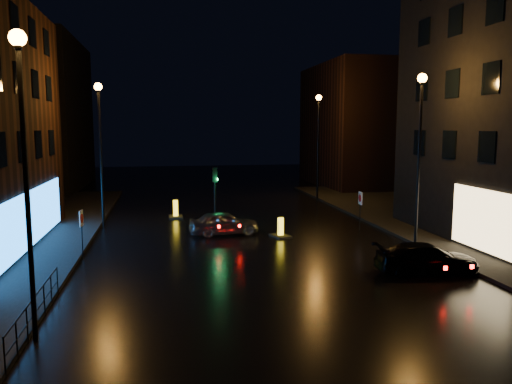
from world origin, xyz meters
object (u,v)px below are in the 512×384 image
(traffic_signal, at_px, (215,215))
(bollard_far, at_px, (176,214))
(bollard_near, at_px, (281,233))
(dark_sedan, at_px, (427,258))
(road_sign_left, at_px, (81,222))
(silver_hatchback, at_px, (224,223))
(road_sign_right, at_px, (360,202))

(traffic_signal, relative_size, bollard_far, 2.60)
(bollard_near, distance_m, bollard_far, 8.72)
(dark_sedan, xyz_separation_m, road_sign_left, (-14.08, 4.88, 1.04))
(dark_sedan, distance_m, bollard_near, 8.72)
(silver_hatchback, relative_size, bollard_near, 2.75)
(dark_sedan, relative_size, bollard_far, 3.14)
(dark_sedan, xyz_separation_m, bollard_far, (-9.73, 14.40, -0.35))
(traffic_signal, relative_size, dark_sedan, 0.83)
(silver_hatchback, distance_m, bollard_near, 3.16)
(dark_sedan, xyz_separation_m, road_sign_right, (0.56, 8.47, 1.06))
(bollard_far, bearing_deg, bollard_near, -52.41)
(bollard_near, bearing_deg, road_sign_left, 178.27)
(silver_hatchback, height_order, bollard_far, silver_hatchback)
(road_sign_left, bearing_deg, silver_hatchback, 35.60)
(traffic_signal, xyz_separation_m, dark_sedan, (7.38, -11.97, 0.10))
(road_sign_left, height_order, road_sign_right, road_sign_right)
(road_sign_left, bearing_deg, bollard_near, 21.87)
(traffic_signal, bearing_deg, dark_sedan, -58.33)
(traffic_signal, xyz_separation_m, road_sign_left, (-6.70, -7.08, 1.14))
(road_sign_left, bearing_deg, road_sign_right, 20.24)
(bollard_far, xyz_separation_m, road_sign_left, (-4.35, -9.51, 1.39))
(silver_hatchback, height_order, dark_sedan, silver_hatchback)
(bollard_near, bearing_deg, dark_sedan, -77.51)
(silver_hatchback, relative_size, road_sign_left, 1.73)
(road_sign_right, bearing_deg, traffic_signal, -21.09)
(road_sign_left, relative_size, road_sign_right, 0.99)
(road_sign_right, bearing_deg, bollard_near, 13.11)
(bollard_near, xyz_separation_m, bollard_far, (-5.43, 6.82, 0.02))
(bollard_near, relative_size, road_sign_left, 0.63)
(dark_sedan, distance_m, road_sign_left, 14.94)
(bollard_near, bearing_deg, bollard_far, 111.40)
(dark_sedan, distance_m, road_sign_right, 8.55)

